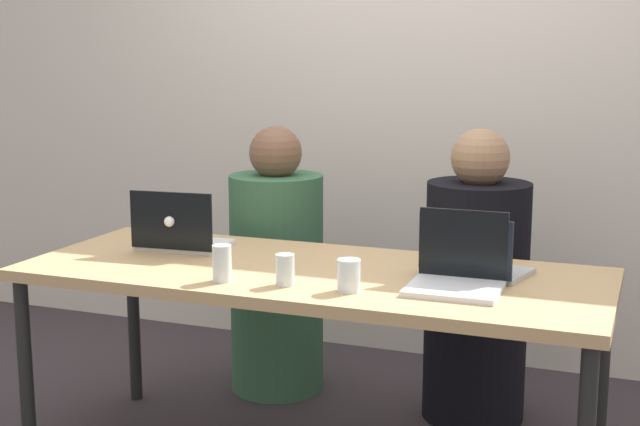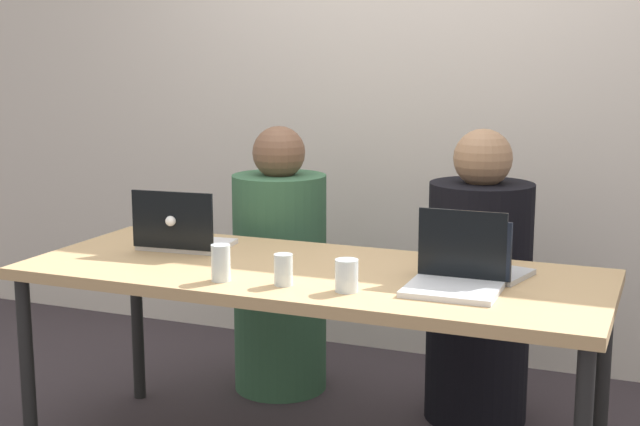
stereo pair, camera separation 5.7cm
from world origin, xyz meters
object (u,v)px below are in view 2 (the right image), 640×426
object	(u,v)px
water_glass_center	(284,272)
laptop_back_right	(473,262)
person_on_right	(478,293)
water_glass_left	(221,265)
water_glass_right	(347,278)
person_on_left	(280,274)
laptop_front_right	(456,273)
laptop_back_left	(182,236)

from	to	relation	value
water_glass_center	laptop_back_right	bearing A→B (deg)	33.14
person_on_right	water_glass_left	xyz separation A→B (m)	(-0.64, -0.94, 0.27)
person_on_right	water_glass_right	distance (m)	0.96
person_on_right	water_glass_center	distance (m)	1.04
person_on_left	water_glass_left	xyz separation A→B (m)	(0.22, -0.94, 0.27)
laptop_front_right	laptop_back_right	distance (m)	0.18
person_on_right	water_glass_left	size ratio (longest dim) A/B	9.83
water_glass_left	person_on_left	bearing A→B (deg)	103.49
laptop_back_right	person_on_left	bearing A→B (deg)	-16.88
person_on_right	water_glass_right	size ratio (longest dim) A/B	11.59
person_on_right	laptop_back_left	size ratio (longest dim) A/B	3.46
laptop_back_left	person_on_left	bearing A→B (deg)	-107.58
laptop_back_left	water_glass_center	distance (m)	0.65
person_on_left	water_glass_center	world-z (taller)	person_on_left
laptop_front_right	water_glass_right	bearing A→B (deg)	-153.97
water_glass_left	laptop_front_right	bearing A→B (deg)	14.52
laptop_back_left	water_glass_right	xyz separation A→B (m)	(0.77, -0.32, -0.01)
laptop_front_right	water_glass_right	world-z (taller)	laptop_front_right
person_on_right	laptop_back_right	size ratio (longest dim) A/B	3.17
laptop_front_right	water_glass_center	bearing A→B (deg)	-163.42
laptop_back_right	water_glass_right	bearing A→B (deg)	60.28
laptop_back_left	water_glass_right	bearing A→B (deg)	152.61
person_on_right	laptop_front_right	distance (m)	0.80
laptop_back_left	water_glass_left	bearing A→B (deg)	130.17
laptop_front_right	water_glass_left	bearing A→B (deg)	-166.22
person_on_right	laptop_front_right	bearing A→B (deg)	98.40
person_on_left	laptop_back_left	xyz separation A→B (m)	(-0.13, -0.58, 0.27)
laptop_back_right	water_glass_center	xyz separation A→B (m)	(-0.53, -0.34, -0.00)
laptop_back_right	water_glass_right	world-z (taller)	laptop_back_right
laptop_back_right	laptop_front_right	bearing A→B (deg)	99.58
person_on_left	laptop_front_right	bearing A→B (deg)	155.15
person_on_right	laptop_back_right	bearing A→B (deg)	101.68
laptop_back_left	laptop_front_right	bearing A→B (deg)	166.31
person_on_left	laptop_back_left	distance (m)	0.65
person_on_right	water_glass_left	distance (m)	1.17
laptop_front_right	water_glass_right	size ratio (longest dim) A/B	2.84
person_on_right	water_glass_center	bearing A→B (deg)	66.72
laptop_front_right	laptop_back_left	bearing A→B (deg)	170.42
person_on_right	laptop_front_right	world-z (taller)	person_on_right
laptop_back_right	laptop_back_left	bearing A→B (deg)	14.38
water_glass_center	water_glass_left	bearing A→B (deg)	-172.61
water_glass_center	water_glass_left	world-z (taller)	water_glass_left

